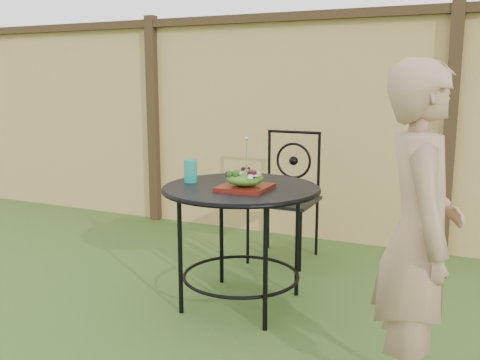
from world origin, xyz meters
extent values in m
plane|color=#224315|center=(0.00, 0.00, 0.00)|extent=(60.00, 60.00, 0.00)
cube|color=#E5C171|center=(0.00, 2.20, 0.90)|extent=(8.00, 0.05, 1.80)
cube|color=black|center=(0.00, 2.15, 1.83)|extent=(8.00, 0.07, 0.07)
cube|color=black|center=(-1.30, 2.15, 0.95)|extent=(0.09, 0.09, 1.90)
cube|color=black|center=(1.30, 2.15, 0.95)|extent=(0.09, 0.09, 1.90)
cylinder|color=black|center=(0.27, 0.68, 0.71)|extent=(0.90, 0.90, 0.02)
torus|color=black|center=(0.27, 0.68, 0.71)|extent=(0.92, 0.92, 0.02)
torus|color=black|center=(0.27, 0.68, 0.18)|extent=(0.70, 0.70, 0.02)
cylinder|color=black|center=(0.54, 0.94, 0.35)|extent=(0.03, 0.03, 0.71)
cylinder|color=black|center=(0.01, 0.94, 0.35)|extent=(0.03, 0.03, 0.71)
cylinder|color=black|center=(0.01, 0.42, 0.35)|extent=(0.03, 0.03, 0.71)
cylinder|color=black|center=(0.54, 0.42, 0.35)|extent=(0.03, 0.03, 0.71)
cube|color=black|center=(0.22, 1.56, 0.45)|extent=(0.46, 0.46, 0.03)
cylinder|color=black|center=(0.22, 1.77, 0.94)|extent=(0.42, 0.02, 0.02)
torus|color=black|center=(0.22, 1.77, 0.72)|extent=(0.28, 0.02, 0.28)
cylinder|color=black|center=(0.02, 1.36, 0.22)|extent=(0.02, 0.02, 0.44)
cylinder|color=black|center=(0.42, 1.36, 0.22)|extent=(0.02, 0.02, 0.44)
cylinder|color=black|center=(0.02, 1.76, 0.22)|extent=(0.02, 0.02, 0.44)
cylinder|color=black|center=(0.42, 1.76, 0.22)|extent=(0.02, 0.02, 0.44)
cylinder|color=black|center=(0.02, 1.77, 0.70)|extent=(0.02, 0.02, 0.50)
cylinder|color=black|center=(0.42, 1.77, 0.70)|extent=(0.02, 0.02, 0.50)
imported|color=#A0775B|center=(1.32, 0.12, 0.71)|extent=(0.46, 0.59, 1.42)
cube|color=#431509|center=(0.33, 0.60, 0.74)|extent=(0.27, 0.27, 0.02)
ellipsoid|color=#235614|center=(0.33, 0.60, 0.79)|extent=(0.21, 0.21, 0.08)
cylinder|color=silver|center=(0.34, 0.60, 0.92)|extent=(0.01, 0.01, 0.18)
cylinder|color=#0C9581|center=(-0.05, 0.67, 0.79)|extent=(0.08, 0.08, 0.14)
camera|label=1|loc=(1.54, -2.08, 1.34)|focal=40.00mm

